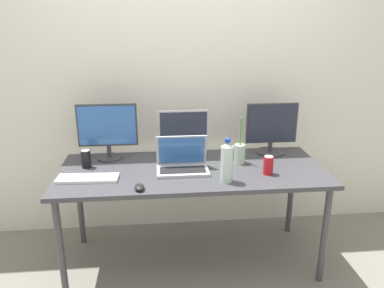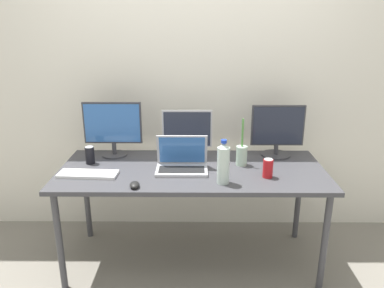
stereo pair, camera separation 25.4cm
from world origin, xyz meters
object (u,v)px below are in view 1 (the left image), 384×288
(work_desk, at_px, (192,176))
(soda_can_near_keyboard, at_px, (86,159))
(laptop_silver, at_px, (182,163))
(soda_can_by_laptop, at_px, (268,165))
(monitor_left, at_px, (108,129))
(monitor_center, at_px, (184,133))
(mouse_by_keyboard, at_px, (139,187))
(bamboo_vase, at_px, (240,153))
(water_bottle, at_px, (227,162))
(monitor_right, at_px, (271,128))
(keyboard_main, at_px, (88,178))

(work_desk, distance_m, soda_can_near_keyboard, 0.75)
(laptop_silver, relative_size, soda_can_by_laptop, 2.78)
(monitor_left, bearing_deg, monitor_center, -0.70)
(work_desk, relative_size, monitor_center, 4.95)
(monitor_center, xyz_separation_m, mouse_by_keyboard, (-0.31, -0.57, -0.17))
(monitor_left, distance_m, soda_can_near_keyboard, 0.27)
(monitor_center, height_order, bamboo_vase, monitor_center)
(mouse_by_keyboard, bearing_deg, soda_can_by_laptop, 5.35)
(laptop_silver, relative_size, bamboo_vase, 1.03)
(work_desk, distance_m, water_bottle, 0.36)
(water_bottle, relative_size, soda_can_by_laptop, 2.28)
(monitor_left, height_order, soda_can_by_laptop, monitor_left)
(work_desk, xyz_separation_m, monitor_center, (-0.04, 0.26, 0.24))
(monitor_left, relative_size, water_bottle, 1.51)
(bamboo_vase, bearing_deg, laptop_silver, -167.40)
(bamboo_vase, bearing_deg, monitor_center, 154.84)
(monitor_left, bearing_deg, mouse_by_keyboard, -67.20)
(water_bottle, xyz_separation_m, soda_can_near_keyboard, (-0.93, 0.33, -0.07))
(mouse_by_keyboard, xyz_separation_m, water_bottle, (0.55, 0.07, 0.12))
(mouse_by_keyboard, distance_m, bamboo_vase, 0.80)
(water_bottle, xyz_separation_m, soda_can_by_laptop, (0.30, 0.09, -0.07))
(monitor_right, distance_m, mouse_by_keyboard, 1.16)
(soda_can_by_laptop, bearing_deg, bamboo_vase, 123.90)
(work_desk, bearing_deg, mouse_by_keyboard, -138.52)
(monitor_left, distance_m, monitor_right, 1.23)
(soda_can_by_laptop, height_order, bamboo_vase, bamboo_vase)
(monitor_center, xyz_separation_m, soda_can_near_keyboard, (-0.69, -0.16, -0.12))
(work_desk, height_order, monitor_center, monitor_center)
(work_desk, xyz_separation_m, soda_can_by_laptop, (0.50, -0.14, 0.12))
(work_desk, relative_size, monitor_right, 4.66)
(soda_can_near_keyboard, xyz_separation_m, soda_can_by_laptop, (1.23, -0.24, 0.00))
(water_bottle, height_order, soda_can_by_laptop, water_bottle)
(work_desk, xyz_separation_m, laptop_silver, (-0.07, -0.02, 0.11))
(monitor_left, distance_m, keyboard_main, 0.46)
(soda_can_near_keyboard, bearing_deg, monitor_left, 50.13)
(bamboo_vase, bearing_deg, soda_can_by_laptop, -56.10)
(water_bottle, bearing_deg, monitor_left, 147.56)
(work_desk, relative_size, laptop_silver, 5.25)
(monitor_right, distance_m, laptop_silver, 0.78)
(work_desk, distance_m, mouse_by_keyboard, 0.48)
(monitor_left, xyz_separation_m, bamboo_vase, (0.94, -0.19, -0.15))
(monitor_center, height_order, soda_can_by_laptop, monitor_center)
(monitor_center, relative_size, mouse_by_keyboard, 4.03)
(laptop_silver, height_order, soda_can_by_laptop, laptop_silver)
(laptop_silver, xyz_separation_m, soda_can_near_keyboard, (-0.66, 0.12, 0.01))
(monitor_center, xyz_separation_m, bamboo_vase, (0.39, -0.18, -0.11))
(soda_can_by_laptop, relative_size, bamboo_vase, 0.37)
(work_desk, bearing_deg, monitor_left, 156.10)
(bamboo_vase, bearing_deg, soda_can_near_keyboard, 178.83)
(mouse_by_keyboard, bearing_deg, keyboard_main, 145.75)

